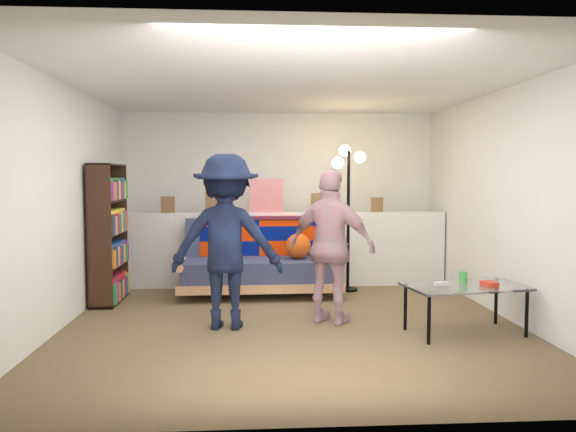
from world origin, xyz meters
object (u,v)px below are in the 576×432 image
object	(u,v)px
bookshelf	(108,238)
floor_lamp	(348,187)
futon_sofa	(261,263)
person_left	(226,241)
coffee_table	(466,289)
person_right	(331,247)

from	to	relation	value
bookshelf	floor_lamp	bearing A→B (deg)	9.85
futon_sofa	person_left	xyz separation A→B (m)	(-0.37, -1.54, 0.45)
futon_sofa	bookshelf	world-z (taller)	bookshelf
futon_sofa	bookshelf	bearing A→B (deg)	-169.88
bookshelf	floor_lamp	distance (m)	3.03
coffee_table	person_left	distance (m)	2.32
floor_lamp	person_left	distance (m)	2.33
coffee_table	person_left	size ratio (longest dim) A/B	0.69
person_left	person_right	xyz separation A→B (m)	(1.05, 0.10, -0.07)
bookshelf	person_left	distance (m)	1.88
bookshelf	floor_lamp	size ratio (longest dim) A/B	0.86
bookshelf	coffee_table	distance (m)	4.03
person_left	coffee_table	bearing A→B (deg)	176.51
coffee_table	floor_lamp	bearing A→B (deg)	110.13
futon_sofa	bookshelf	size ratio (longest dim) A/B	1.23
bookshelf	floor_lamp	world-z (taller)	floor_lamp
futon_sofa	person_right	distance (m)	1.64
floor_lamp	futon_sofa	bearing A→B (deg)	-170.58
bookshelf	person_right	size ratio (longest dim) A/B	1.05
futon_sofa	coffee_table	size ratio (longest dim) A/B	1.71
coffee_table	bookshelf	bearing A→B (deg)	156.80
person_left	person_right	distance (m)	1.06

